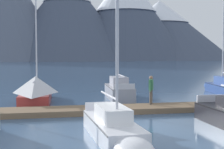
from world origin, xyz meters
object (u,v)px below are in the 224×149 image
sailboat_mid_dock_port (36,90)px  sailboat_mid_dock_starboard (115,129)px  sailboat_last_slip (224,87)px  sailboat_far_berth (118,90)px  person_on_dock (151,88)px

sailboat_mid_dock_port → sailboat_mid_dock_starboard: (3.49, -11.06, -0.34)m
sailboat_mid_dock_port → sailboat_last_slip: size_ratio=1.14×
sailboat_far_berth → person_on_dock: (0.97, -5.35, 0.63)m
sailboat_mid_dock_starboard → person_on_dock: bearing=63.9°
sailboat_far_berth → person_on_dock: size_ratio=4.59×
sailboat_last_slip → sailboat_mid_dock_port: bearing=-171.5°
sailboat_mid_dock_port → sailboat_far_berth: (5.88, 1.14, -0.22)m
sailboat_mid_dock_port → sailboat_far_berth: sailboat_mid_dock_port is taller
sailboat_mid_dock_starboard → person_on_dock: sailboat_mid_dock_starboard is taller
person_on_dock → sailboat_far_berth: bearing=100.3°
sailboat_mid_dock_port → person_on_dock: bearing=-31.5°
sailboat_mid_dock_starboard → sailboat_last_slip: size_ratio=0.97×
sailboat_mid_dock_starboard → sailboat_far_berth: (2.39, 12.20, 0.12)m
sailboat_mid_dock_starboard → sailboat_far_berth: sailboat_far_berth is taller
sailboat_last_slip → sailboat_far_berth: bearing=-173.2°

